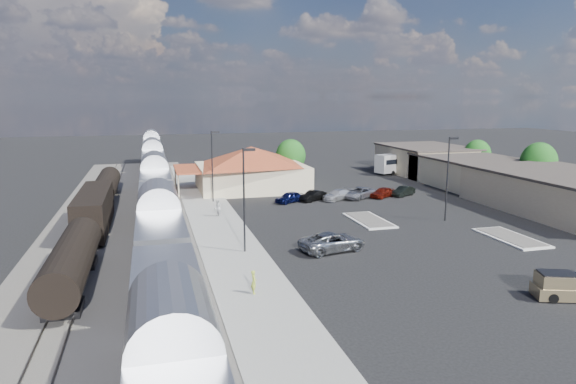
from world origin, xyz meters
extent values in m
plane|color=black|center=(0.00, 0.00, 0.00)|extent=(280.00, 280.00, 0.00)
cube|color=#4C4944|center=(-21.00, 8.00, 0.06)|extent=(16.00, 100.00, 0.12)
cube|color=gray|center=(-12.00, 6.00, 0.09)|extent=(5.50, 92.00, 0.18)
cube|color=silver|center=(-18.00, -9.88, 3.05)|extent=(3.00, 20.00, 5.00)
cube|color=black|center=(-18.00, -9.88, 0.30)|extent=(2.20, 16.00, 0.60)
cube|color=silver|center=(-18.00, 11.12, 3.05)|extent=(3.00, 20.00, 5.00)
cube|color=black|center=(-18.00, 11.12, 0.30)|extent=(2.20, 16.00, 0.60)
cube|color=silver|center=(-18.00, 32.12, 3.05)|extent=(3.00, 20.00, 5.00)
cube|color=black|center=(-18.00, 32.12, 0.30)|extent=(2.20, 16.00, 0.60)
cube|color=silver|center=(-18.00, 53.12, 3.05)|extent=(3.00, 20.00, 5.00)
cube|color=black|center=(-18.00, 53.12, 0.30)|extent=(2.20, 16.00, 0.60)
cylinder|color=black|center=(-24.00, -10.88, 2.10)|extent=(2.80, 14.00, 2.80)
cube|color=black|center=(-24.00, -10.88, 0.30)|extent=(2.20, 12.00, 0.60)
cube|color=black|center=(-24.00, 5.12, 2.20)|extent=(2.80, 14.00, 3.60)
cube|color=black|center=(-24.00, 5.12, 0.30)|extent=(2.20, 12.00, 0.60)
cylinder|color=black|center=(-24.00, 21.12, 2.10)|extent=(2.80, 14.00, 2.80)
cube|color=black|center=(-24.00, 21.12, 0.30)|extent=(2.20, 12.00, 0.60)
cube|color=beige|center=(-4.50, 24.00, 1.80)|extent=(15.00, 12.00, 3.60)
pyramid|color=maroon|center=(-4.50, 24.00, 4.90)|extent=(15.30, 12.24, 2.60)
cube|color=maroon|center=(-13.60, 24.00, 3.30)|extent=(3.20, 9.60, 0.25)
cube|color=#C6B28C|center=(28.00, 0.00, 2.10)|extent=(14.00, 22.00, 4.20)
cube|color=#3F3833|center=(28.00, 0.00, 4.35)|extent=(14.40, 22.40, 0.30)
cube|color=#C6B28C|center=(28.00, 18.00, 2.00)|extent=(12.00, 18.00, 4.00)
cube|color=#3F3833|center=(28.00, 18.00, 4.15)|extent=(12.40, 18.40, 0.30)
cube|color=#C6B28C|center=(28.00, 32.00, 2.25)|extent=(12.00, 16.00, 4.50)
cube|color=#3F3833|center=(28.00, 32.00, 4.65)|extent=(12.40, 16.40, 0.30)
cube|color=silver|center=(4.00, 2.00, 0.07)|extent=(3.30, 7.50, 0.15)
cube|color=#4C4944|center=(4.00, 2.00, 0.16)|extent=(2.70, 6.90, 0.10)
cube|color=silver|center=(14.00, -8.00, 0.07)|extent=(3.30, 7.50, 0.15)
cube|color=#4C4944|center=(14.00, -8.00, 0.16)|extent=(2.70, 6.90, 0.10)
cylinder|color=black|center=(-11.00, -6.00, 4.50)|extent=(0.16, 0.16, 9.00)
cube|color=black|center=(-10.50, -6.00, 8.85)|extent=(1.00, 0.25, 0.22)
cylinder|color=black|center=(-11.00, 16.00, 4.50)|extent=(0.16, 0.16, 9.00)
cube|color=black|center=(-10.50, 16.00, 8.85)|extent=(1.00, 0.25, 0.22)
cylinder|color=black|center=(12.00, 0.00, 4.50)|extent=(0.16, 0.16, 9.00)
cube|color=black|center=(12.50, 0.00, 8.85)|extent=(1.00, 0.25, 0.22)
cylinder|color=#382314|center=(34.00, 12.00, 1.43)|extent=(0.30, 0.30, 2.86)
ellipsoid|color=#164F17|center=(34.00, 12.00, 4.23)|extent=(4.94, 4.94, 5.46)
cylinder|color=#382314|center=(34.00, 26.00, 1.28)|extent=(0.30, 0.30, 2.55)
ellipsoid|color=#164F17|center=(34.00, 26.00, 3.77)|extent=(4.41, 4.41, 4.87)
cylinder|color=#382314|center=(3.00, 30.00, 1.36)|extent=(0.30, 0.30, 2.73)
ellipsoid|color=#164F17|center=(3.00, 30.00, 4.03)|extent=(4.71, 4.71, 5.21)
cube|color=#93815A|center=(8.08, -21.56, 0.50)|extent=(5.28, 3.35, 0.81)
cube|color=#93815A|center=(8.08, -21.56, 1.13)|extent=(2.35, 2.24, 0.86)
cube|color=#93815A|center=(8.08, -21.56, 1.22)|extent=(2.81, 2.41, 0.99)
cylinder|color=black|center=(6.31, -21.79, 0.32)|extent=(0.70, 0.45, 0.65)
cylinder|color=black|center=(6.85, -20.26, 0.32)|extent=(0.70, 0.45, 0.65)
imported|color=gray|center=(-3.52, -7.29, 0.83)|extent=(6.38, 3.93, 1.65)
cube|color=silver|center=(24.00, 33.03, 1.94)|extent=(11.03, 5.72, 3.07)
cube|color=black|center=(24.00, 33.03, 2.31)|extent=(10.22, 5.48, 0.81)
cylinder|color=black|center=(27.94, 33.26, 0.41)|extent=(0.86, 0.52, 0.81)
cylinder|color=black|center=(27.25, 35.26, 0.41)|extent=(0.86, 0.52, 0.81)
cylinder|color=black|center=(21.26, 30.98, 0.41)|extent=(0.86, 0.52, 0.81)
cylinder|color=black|center=(20.58, 32.99, 0.41)|extent=(0.86, 0.52, 0.81)
imported|color=#AEC33D|center=(-12.13, -15.54, 0.99)|extent=(0.40, 0.60, 1.61)
imported|color=silver|center=(-11.53, 7.60, 1.11)|extent=(0.85, 1.01, 1.87)
imported|color=#0C113F|center=(-1.69, 13.57, 0.69)|extent=(4.36, 3.38, 1.39)
imported|color=black|center=(1.51, 13.87, 0.66)|extent=(4.15, 3.33, 1.33)
imported|color=silver|center=(4.71, 13.57, 0.68)|extent=(4.99, 3.93, 1.35)
imported|color=gray|center=(7.91, 13.87, 0.73)|extent=(5.77, 4.86, 1.47)
imported|color=maroon|center=(11.11, 13.57, 0.69)|extent=(4.31, 3.49, 1.38)
imported|color=black|center=(14.31, 13.87, 0.64)|extent=(4.06, 3.15, 1.29)
camera|label=1|loc=(-18.43, -47.53, 13.14)|focal=32.00mm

